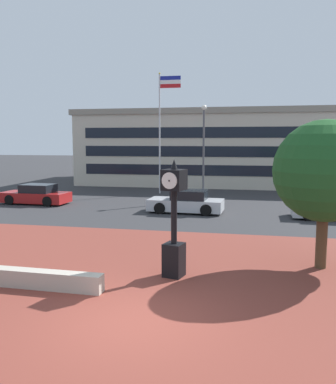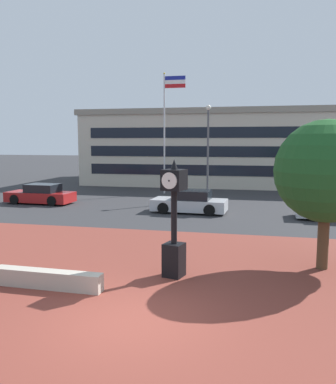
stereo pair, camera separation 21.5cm
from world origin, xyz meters
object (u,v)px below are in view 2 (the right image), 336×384
at_px(street_clock, 174,224).
at_px(street_lamp_post, 208,142).
at_px(flagpole_primary, 166,123).
at_px(car_street_far, 41,195).
at_px(car_street_mid, 190,203).
at_px(plaza_tree, 332,173).
at_px(civic_building, 224,147).

relative_size(street_clock, street_lamp_post, 0.55).
distance_m(flagpole_primary, street_lamp_post, 4.97).
bearing_deg(street_clock, car_street_far, 147.37).
xyz_separation_m(street_clock, street_lamp_post, (-0.99, 16.11, 2.35)).
height_order(car_street_mid, street_lamp_post, street_lamp_post).
height_order(plaza_tree, flagpole_primary, flagpole_primary).
xyz_separation_m(plaza_tree, car_street_far, (-16.09, 10.48, -2.48)).
xyz_separation_m(car_street_mid, flagpole_primary, (-3.22, 8.13, 4.83)).
bearing_deg(car_street_far, street_lamp_post, -67.33).
height_order(street_clock, civic_building, civic_building).
relative_size(car_street_mid, civic_building, 0.17).
relative_size(street_clock, plaza_tree, 0.75).
distance_m(car_street_far, civic_building, 20.51).
bearing_deg(street_lamp_post, flagpole_primary, 138.91).
height_order(plaza_tree, car_street_far, plaza_tree).
relative_size(plaza_tree, car_street_mid, 1.10).
distance_m(plaza_tree, car_street_mid, 11.29).
xyz_separation_m(civic_building, street_lamp_post, (0.10, -13.72, 0.53)).
bearing_deg(street_clock, car_street_mid, 111.53).
relative_size(car_street_mid, flagpole_primary, 0.47).
xyz_separation_m(car_street_far, flagpole_primary, (6.86, 6.88, 4.83)).
bearing_deg(civic_building, street_lamp_post, -89.58).
relative_size(street_clock, car_street_far, 0.79).
bearing_deg(car_street_mid, street_clock, -170.17).
distance_m(street_clock, car_street_mid, 11.24).
distance_m(car_street_far, flagpole_primary, 10.85).
relative_size(plaza_tree, car_street_far, 1.07).
height_order(street_clock, car_street_far, street_clock).
relative_size(street_clock, civic_building, 0.14).
xyz_separation_m(flagpole_primary, civic_building, (3.49, 10.59, -1.96)).
relative_size(plaza_tree, street_lamp_post, 0.73).
bearing_deg(civic_building, car_street_far, -120.65).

